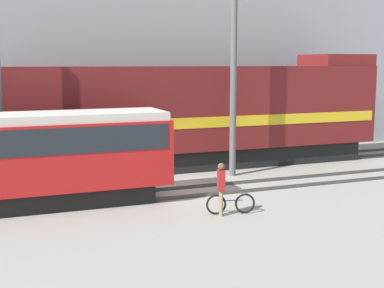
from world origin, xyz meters
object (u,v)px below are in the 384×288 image
at_px(streetcar, 19,155).
at_px(person, 221,184).
at_px(utility_pole_center, 233,76).
at_px(freight_locomotive, 197,115).
at_px(bicycle, 231,204).

distance_m(streetcar, person, 7.10).
bearing_deg(person, utility_pole_center, 61.07).
bearing_deg(person, freight_locomotive, 73.59).
xyz_separation_m(streetcar, bicycle, (6.61, -3.27, -1.57)).
relative_size(bicycle, utility_pole_center, 0.18).
distance_m(freight_locomotive, utility_pole_center, 3.20).
bearing_deg(bicycle, person, -171.51).
xyz_separation_m(freight_locomotive, bicycle, (-2.02, -8.11, -2.24)).
distance_m(person, utility_pole_center, 7.41).
distance_m(bicycle, utility_pole_center, 7.59).
relative_size(freight_locomotive, bicycle, 11.50).
bearing_deg(freight_locomotive, bicycle, -103.97).
xyz_separation_m(freight_locomotive, person, (-2.41, -8.17, -1.49)).
distance_m(streetcar, utility_pole_center, 10.05).
xyz_separation_m(bicycle, utility_pole_center, (2.79, 5.69, 4.17)).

